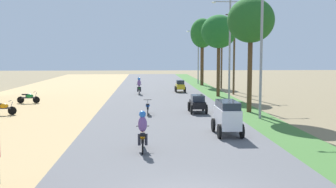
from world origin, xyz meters
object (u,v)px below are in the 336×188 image
object	(u,v)px
utility_pole_far	(234,50)
car_hatchback_yellow	(180,86)
parked_motorbike_fourth	(3,108)
streetlamp_mid	(230,44)
car_van_white	(227,116)
streetlamp_far	(198,52)
car_sedan_black	(197,103)
median_tree_second	(219,32)
motorbike_ahead_second	(148,107)
utility_pole_near	(222,51)
parked_motorbike_fifth	(29,97)
motorbike_ahead_third	(139,86)
median_tree_third	(202,34)
median_tree_nearest	(251,21)
streetlamp_near	(261,43)
motorbike_foreground_rider	(143,132)

from	to	relation	value
utility_pole_far	car_hatchback_yellow	size ratio (longest dim) A/B	4.17
parked_motorbike_fourth	streetlamp_mid	size ratio (longest dim) A/B	0.21
car_van_white	utility_pole_far	bearing A→B (deg)	76.87
utility_pole_far	car_hatchback_yellow	distance (m)	6.64
streetlamp_far	car_sedan_black	size ratio (longest dim) A/B	3.18
median_tree_second	car_sedan_black	size ratio (longest dim) A/B	3.35
streetlamp_far	motorbike_ahead_second	xyz separation A→B (m)	(-6.90, -27.88, -3.66)
utility_pole_near	utility_pole_far	distance (m)	7.08
utility_pole_near	car_van_white	bearing A→B (deg)	-100.01
parked_motorbike_fifth	streetlamp_far	xyz separation A→B (m)	(16.44, 21.13, 3.68)
parked_motorbike_fifth	streetlamp_far	world-z (taller)	streetlamp_far
streetlamp_far	car_van_white	xyz separation A→B (m)	(-3.06, -34.74, -3.21)
motorbike_ahead_second	motorbike_ahead_third	distance (m)	13.50
car_van_white	motorbike_ahead_second	size ratio (longest dim) A/B	1.34
car_hatchback_yellow	car_van_white	bearing A→B (deg)	-88.98
streetlamp_far	median_tree_third	bearing A→B (deg)	-87.84
median_tree_second	car_hatchback_yellow	distance (m)	7.54
streetlamp_far	car_hatchback_yellow	size ratio (longest dim) A/B	3.58
median_tree_nearest	utility_pole_far	size ratio (longest dim) A/B	0.92
car_hatchback_yellow	motorbike_ahead_third	world-z (taller)	motorbike_ahead_third
parked_motorbike_fourth	motorbike_ahead_third	size ratio (longest dim) A/B	1.00
parked_motorbike_fourth	median_tree_nearest	distance (m)	17.33
utility_pole_near	streetlamp_far	bearing A→B (deg)	104.01
utility_pole_far	car_van_white	world-z (taller)	utility_pole_far
streetlamp_far	median_tree_second	bearing A→B (deg)	-90.83
median_tree_third	parked_motorbike_fifth	bearing A→B (deg)	-132.29
median_tree_nearest	streetlamp_mid	bearing A→B (deg)	90.49
car_van_white	car_sedan_black	world-z (taller)	car_van_white
car_van_white	median_tree_third	bearing A→B (deg)	84.31
parked_motorbike_fourth	utility_pole_near	distance (m)	27.42
streetlamp_near	parked_motorbike_fifth	bearing A→B (deg)	152.44
car_van_white	car_sedan_black	distance (m)	7.66
motorbike_foreground_rider	median_tree_second	bearing A→B (deg)	72.02
parked_motorbike_fifth	parked_motorbike_fourth	bearing A→B (deg)	-88.80
median_tree_third	car_sedan_black	xyz separation A→B (m)	(-3.65, -24.17, -5.80)
motorbike_ahead_second	utility_pole_far	bearing A→B (deg)	57.63
streetlamp_far	motorbike_ahead_second	world-z (taller)	streetlamp_far
parked_motorbike_fourth	motorbike_ahead_second	world-z (taller)	motorbike_ahead_second
motorbike_foreground_rider	motorbike_ahead_third	size ratio (longest dim) A/B	1.00
utility_pole_near	motorbike_ahead_third	xyz separation A→B (m)	(-9.49, -7.19, -3.57)
streetlamp_far	median_tree_nearest	bearing A→B (deg)	-89.88
median_tree_second	car_van_white	distance (m)	19.10
median_tree_nearest	streetlamp_near	distance (m)	3.25
streetlamp_far	utility_pole_far	world-z (taller)	utility_pole_far
median_tree_third	parked_motorbike_fourth	bearing A→B (deg)	-123.83
motorbike_foreground_rider	parked_motorbike_fourth	bearing A→B (deg)	131.47
motorbike_ahead_third	streetlamp_mid	bearing A→B (deg)	-37.86
motorbike_foreground_rider	motorbike_ahead_second	size ratio (longest dim) A/B	1.00
median_tree_nearest	motorbike_ahead_third	size ratio (longest dim) A/B	4.29
parked_motorbike_fourth	motorbike_ahead_third	world-z (taller)	motorbike_ahead_third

